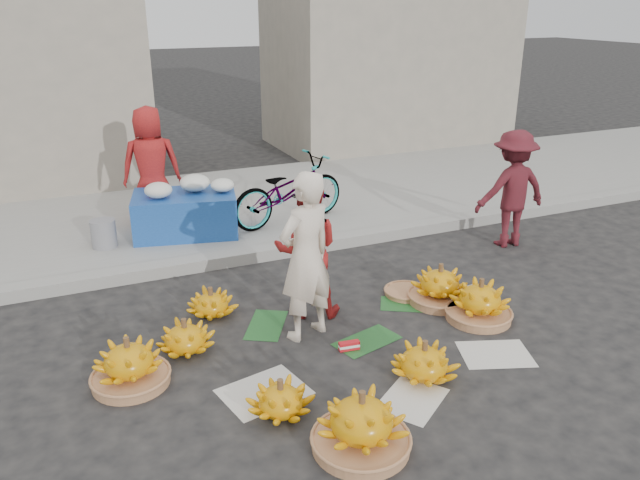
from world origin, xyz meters
name	(u,v)px	position (x,y,z in m)	size (l,w,h in m)	color
ground	(367,330)	(0.00, 0.00, 0.00)	(80.00, 80.00, 0.00)	black
curb	(289,249)	(0.00, 2.20, 0.07)	(40.00, 0.25, 0.15)	gray
sidewalk	(242,205)	(0.00, 4.30, 0.06)	(40.00, 4.00, 0.12)	gray
building_right	(389,30)	(4.50, 7.70, 2.50)	(5.00, 3.00, 5.00)	gray
newspaper_scatter	(408,370)	(0.00, -0.80, 0.00)	(3.20, 1.80, 0.00)	silver
banana_leaves	(349,323)	(-0.10, 0.20, 0.00)	(2.00, 1.00, 0.00)	#1A4E21
banana_bunch_0	(129,364)	(-2.32, -0.02, 0.20)	(0.74, 0.74, 0.46)	#9A6440
banana_bunch_1	(281,399)	(-1.27, -0.94, 0.14)	(0.63, 0.63, 0.32)	#E29D0B
banana_bunch_2	(361,423)	(-0.87, -1.56, 0.22)	(0.83, 0.83, 0.49)	#9A6440
banana_bunch_3	(424,361)	(0.07, -0.95, 0.16)	(0.71, 0.71, 0.37)	#E29D0B
banana_bunch_4	(480,302)	(1.18, -0.26, 0.20)	(0.70, 0.70, 0.46)	#9A6440
banana_bunch_5	(440,286)	(1.02, 0.24, 0.20)	(0.72, 0.72, 0.46)	#9A6440
banana_bunch_6	(185,337)	(-1.76, 0.33, 0.15)	(0.55, 0.55, 0.34)	#E29D0B
banana_bunch_7	(211,303)	(-1.36, 0.95, 0.14)	(0.61, 0.61, 0.32)	#E29D0B
basket_spare	(406,292)	(0.79, 0.54, 0.03)	(0.48, 0.48, 0.06)	#9A6440
incense_stack	(349,346)	(-0.33, -0.28, 0.05)	(0.20, 0.06, 0.08)	red
vendor_cream	(306,257)	(-0.59, 0.16, 0.84)	(0.61, 0.40, 1.68)	beige
vendor_red	(307,251)	(-0.40, 0.59, 0.71)	(0.69, 0.54, 1.43)	#A91D1A
man_striped	(512,189)	(2.85, 1.35, 0.78)	(1.01, 0.58, 1.57)	maroon
flower_table	(186,211)	(-1.11, 3.20, 0.45)	(1.51, 1.13, 0.79)	#164092
grey_bucket	(104,234)	(-2.20, 3.13, 0.30)	(0.32, 0.32, 0.36)	slate
flower_vendor	(151,165)	(-1.41, 3.88, 0.95)	(0.81, 0.53, 1.66)	#A91D1A
bicycle	(289,190)	(0.34, 3.07, 0.60)	(1.82, 0.63, 0.95)	gray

